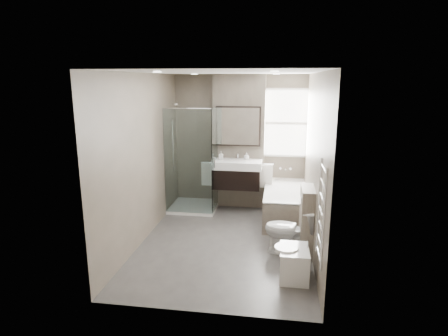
% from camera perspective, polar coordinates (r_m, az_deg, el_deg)
% --- Properties ---
extents(room, '(2.70, 3.90, 2.70)m').
position_cam_1_polar(room, '(5.65, 0.36, 1.08)').
color(room, '#484542').
rests_on(room, ground).
extents(vanity_pier, '(1.00, 0.25, 2.60)m').
position_cam_1_polar(vanity_pier, '(7.38, 2.30, 3.99)').
color(vanity_pier, '#665D50').
rests_on(vanity_pier, ground).
extents(vanity, '(0.95, 0.47, 0.66)m').
position_cam_1_polar(vanity, '(7.15, 1.95, -0.89)').
color(vanity, black).
rests_on(vanity, vanity_pier).
extents(mirror_cabinet, '(0.86, 0.08, 0.76)m').
position_cam_1_polar(mirror_cabinet, '(7.17, 2.18, 6.38)').
color(mirror_cabinet, black).
rests_on(mirror_cabinet, vanity_pier).
extents(towel_left, '(0.24, 0.06, 0.44)m').
position_cam_1_polar(towel_left, '(7.22, -2.48, -0.93)').
color(towel_left, silver).
rests_on(towel_left, vanity_pier).
extents(towel_right, '(0.24, 0.06, 0.44)m').
position_cam_1_polar(towel_right, '(7.10, 6.43, -1.25)').
color(towel_right, silver).
rests_on(towel_right, vanity_pier).
extents(shower_enclosure, '(0.90, 0.90, 2.00)m').
position_cam_1_polar(shower_enclosure, '(7.27, -4.03, -2.73)').
color(shower_enclosure, white).
rests_on(shower_enclosure, ground).
extents(bathtub, '(0.75, 1.60, 0.57)m').
position_cam_1_polar(bathtub, '(6.92, 9.28, -5.23)').
color(bathtub, '#665D50').
rests_on(bathtub, ground).
extents(window, '(0.98, 0.06, 1.33)m').
position_cam_1_polar(window, '(7.39, 9.42, 6.77)').
color(window, white).
rests_on(window, room).
extents(toilet, '(0.77, 0.52, 0.73)m').
position_cam_1_polar(toilet, '(5.60, 9.92, -9.28)').
color(toilet, white).
rests_on(toilet, ground).
extents(cistern_box, '(0.19, 0.55, 1.00)m').
position_cam_1_polar(cistern_box, '(5.60, 12.44, -7.89)').
color(cistern_box, '#665D50').
rests_on(cistern_box, ground).
extents(bidet, '(0.43, 0.50, 0.52)m').
position_cam_1_polar(bidet, '(5.03, 10.55, -13.95)').
color(bidet, white).
rests_on(bidet, ground).
extents(towel_radiator, '(0.03, 0.49, 1.10)m').
position_cam_1_polar(towel_radiator, '(4.13, 14.65, -6.62)').
color(towel_radiator, silver).
rests_on(towel_radiator, room).
extents(soap_bottle_a, '(0.08, 0.08, 0.17)m').
position_cam_1_polar(soap_bottle_a, '(7.12, -0.46, 1.89)').
color(soap_bottle_a, white).
rests_on(soap_bottle_a, vanity).
extents(soap_bottle_b, '(0.11, 0.11, 0.14)m').
position_cam_1_polar(soap_bottle_b, '(7.17, 3.44, 1.82)').
color(soap_bottle_b, white).
rests_on(soap_bottle_b, vanity).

